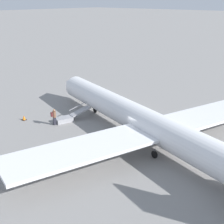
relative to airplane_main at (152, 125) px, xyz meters
name	(u,v)px	position (x,y,z in m)	size (l,w,h in m)	color
ground_plane	(144,142)	(0.95, -0.27, -2.01)	(600.00, 600.00, 0.00)	gray
airplane_main	(152,125)	(0.00, 0.00, 0.00)	(34.07, 26.66, 6.73)	white
boarding_stairs	(67,118)	(10.25, 1.04, -1.63)	(2.07, 4.14, 1.68)	#99999E
passenger	(54,116)	(10.43, 2.64, -1.00)	(0.41, 0.56, 1.74)	#23232D
traffic_cone_near_stairs	(24,118)	(14.03, 3.97, -1.77)	(0.47, 0.47, 0.52)	black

